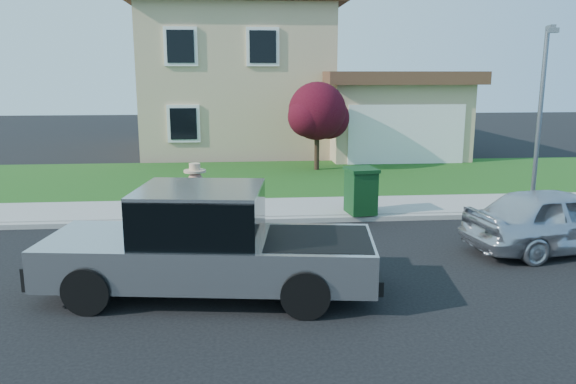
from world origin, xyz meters
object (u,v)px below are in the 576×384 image
object	(u,v)px
ornamental_tree	(318,114)
street_lamp	(541,112)
woman	(196,210)
trash_bin	(361,190)
pickup_truck	(208,245)
sedan	(560,219)

from	to	relation	value
ornamental_tree	street_lamp	xyz separation A→B (m)	(4.41, -7.21, 0.52)
woman	street_lamp	size ratio (longest dim) A/B	0.39
woman	trash_bin	xyz separation A→B (m)	(3.89, 2.30, -0.14)
pickup_truck	ornamental_tree	world-z (taller)	ornamental_tree
pickup_truck	sedan	world-z (taller)	pickup_truck
trash_bin	street_lamp	distance (m)	4.70
woman	ornamental_tree	distance (m)	9.93
sedan	ornamental_tree	bearing A→B (deg)	11.41
woman	street_lamp	world-z (taller)	street_lamp
ornamental_tree	trash_bin	size ratio (longest dim) A/B	2.79
street_lamp	woman	bearing A→B (deg)	-151.83
sedan	street_lamp	xyz separation A→B (m)	(0.78, 2.51, 2.00)
woman	street_lamp	distance (m)	8.57
sedan	trash_bin	bearing A→B (deg)	41.16
sedan	street_lamp	bearing A→B (deg)	-26.31
street_lamp	sedan	bearing A→B (deg)	-92.19
ornamental_tree	street_lamp	world-z (taller)	street_lamp
woman	trash_bin	size ratio (longest dim) A/B	1.60
sedan	trash_bin	size ratio (longest dim) A/B	3.42
pickup_truck	trash_bin	size ratio (longest dim) A/B	4.95
trash_bin	woman	bearing A→B (deg)	-157.78
ornamental_tree	sedan	bearing A→B (deg)	-69.53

